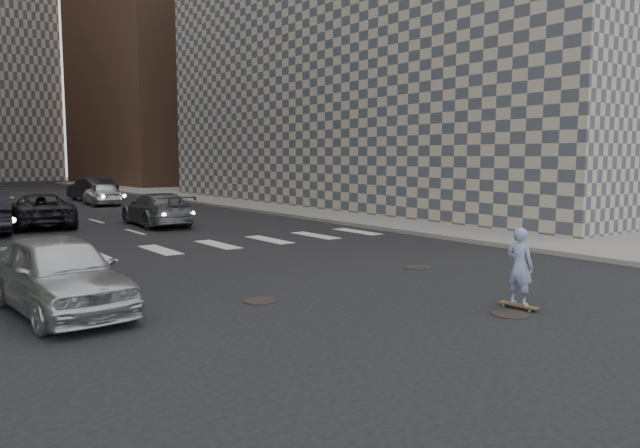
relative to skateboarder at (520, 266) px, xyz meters
The scene contains 13 objects.
ground 2.98m from the skateboarder, 126.67° to the left, with size 160.00×160.00×0.00m, color black.
sidewalk_right 25.71m from the skateboarder, 60.15° to the left, with size 13.00×80.00×0.15m, color gray.
building_right 28.58m from the skateboarder, 51.09° to the left, with size 15.00×33.00×22.00m.
tower_right 62.55m from the skateboarder, 72.29° to the left, with size 18.00×24.00×36.00m, color brown.
manhole_a 0.99m from the skateboarder, 157.82° to the right, with size 0.70×0.70×0.02m, color black.
manhole_b 5.16m from the skateboarder, 136.70° to the left, with size 0.70×0.70×0.02m, color black.
manhole_c 4.65m from the skateboarder, 69.64° to the left, with size 0.70×0.70×0.02m, color black.
skateboarder is the anchor object (origin of this frame).
silver_sedan 8.73m from the skateboarder, 145.62° to the left, with size 1.75×4.34×1.48m, color silver.
traffic_car_b 17.94m from the skateboarder, 90.48° to the left, with size 1.95×4.79×1.39m, color #585A60.
traffic_car_c 20.73m from the skateboarder, 101.81° to the left, with size 2.31×5.00×1.39m, color black.
traffic_car_d 30.32m from the skateboarder, 87.49° to the left, with size 1.66×4.14×1.41m, color silver.
traffic_car_e 34.32m from the skateboarder, 86.82° to the left, with size 1.62×4.63×1.53m, color black.
Camera 1 is at (-8.34, -9.54, 2.95)m, focal length 35.00 mm.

